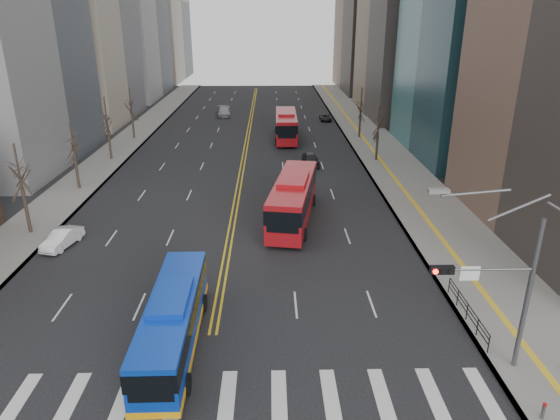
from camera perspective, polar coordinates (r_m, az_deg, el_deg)
name	(u,v)px	position (r m, az deg, el deg)	size (l,w,h in m)	color
ground	(201,401)	(24.43, -9.02, -20.75)	(220.00, 220.00, 0.00)	black
sidewalk_right	(380,150)	(66.55, 11.33, 6.79)	(7.00, 130.00, 0.15)	gray
sidewalk_left	(117,151)	(67.93, -18.14, 6.44)	(5.00, 130.00, 0.15)	gray
crosswalk	(201,401)	(24.43, -9.02, -20.74)	(26.70, 4.00, 0.01)	silver
centerline	(248,134)	(74.81, -3.66, 8.69)	(0.55, 100.00, 0.01)	gold
signal_mast	(500,282)	(25.29, 23.85, -7.50)	(5.37, 0.37, 9.39)	slate
pedestrian_railing	(467,309)	(30.58, 20.63, -10.56)	(0.06, 6.06, 1.02)	black
bollards	(560,389)	(27.08, 29.38, -17.36)	(2.87, 3.17, 0.78)	slate
street_trees	(172,131)	(54.72, -12.25, 8.79)	(35.20, 47.20, 7.60)	black
blue_bus	(173,320)	(26.84, -12.14, -12.16)	(2.65, 10.93, 3.20)	#0B36B3
red_bus_near	(293,197)	(41.78, 1.53, 1.53)	(4.91, 12.59, 3.87)	#A71118
red_bus_far	(286,124)	(70.99, 0.71, 9.81)	(3.21, 12.32, 3.87)	#A71118
car_white	(62,239)	(41.00, -23.65, -3.01)	(1.36, 3.90, 1.28)	white
car_dark_mid	(311,159)	(58.44, 3.53, 5.82)	(1.70, 4.21, 1.44)	black
car_silver	(224,112)	(88.92, -6.46, 11.11)	(2.12, 5.21, 1.51)	#A1A1A6
car_dark_far	(325,117)	(84.68, 5.22, 10.49)	(1.76, 3.81, 1.06)	black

